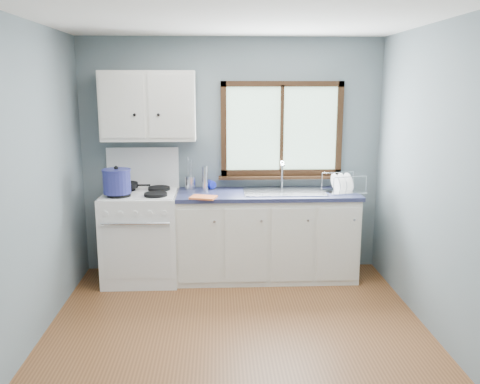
{
  "coord_description": "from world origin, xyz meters",
  "views": [
    {
      "loc": [
        -0.15,
        -3.63,
        2.01
      ],
      "look_at": [
        0.05,
        0.9,
        1.05
      ],
      "focal_mm": 38.0,
      "sensor_mm": 36.0,
      "label": 1
    }
  ],
  "objects_px": {
    "sink": "(284,198)",
    "skillet": "(126,185)",
    "base_cabinets": "(266,239)",
    "thermos": "(205,179)",
    "utensil_crock": "(190,183)",
    "gas_range": "(142,234)",
    "dish_rack": "(343,187)",
    "stockpot": "(117,181)"
  },
  "relations": [
    {
      "from": "sink",
      "to": "gas_range",
      "type": "bearing_deg",
      "value": -179.29
    },
    {
      "from": "gas_range",
      "to": "skillet",
      "type": "bearing_deg",
      "value": 141.47
    },
    {
      "from": "sink",
      "to": "skillet",
      "type": "height_order",
      "value": "sink"
    },
    {
      "from": "sink",
      "to": "thermos",
      "type": "xyz_separation_m",
      "value": [
        -0.82,
        0.09,
        0.19
      ]
    },
    {
      "from": "skillet",
      "to": "thermos",
      "type": "distance_m",
      "value": 0.83
    },
    {
      "from": "skillet",
      "to": "sink",
      "type": "bearing_deg",
      "value": -1.57
    },
    {
      "from": "dish_rack",
      "to": "skillet",
      "type": "bearing_deg",
      "value": 163.04
    },
    {
      "from": "base_cabinets",
      "to": "dish_rack",
      "type": "xyz_separation_m",
      "value": [
        0.79,
        -0.02,
        0.56
      ]
    },
    {
      "from": "base_cabinets",
      "to": "thermos",
      "type": "height_order",
      "value": "thermos"
    },
    {
      "from": "stockpot",
      "to": "thermos",
      "type": "relative_size",
      "value": 1.36
    },
    {
      "from": "gas_range",
      "to": "sink",
      "type": "distance_m",
      "value": 1.53
    },
    {
      "from": "stockpot",
      "to": "thermos",
      "type": "xyz_separation_m",
      "value": [
        0.86,
        0.26,
        -0.03
      ]
    },
    {
      "from": "stockpot",
      "to": "utensil_crock",
      "type": "distance_m",
      "value": 0.79
    },
    {
      "from": "sink",
      "to": "skillet",
      "type": "xyz_separation_m",
      "value": [
        -1.65,
        0.11,
        0.13
      ]
    },
    {
      "from": "gas_range",
      "to": "stockpot",
      "type": "bearing_deg",
      "value": -142.19
    },
    {
      "from": "skillet",
      "to": "thermos",
      "type": "height_order",
      "value": "thermos"
    },
    {
      "from": "base_cabinets",
      "to": "dish_rack",
      "type": "bearing_deg",
      "value": -1.48
    },
    {
      "from": "sink",
      "to": "skillet",
      "type": "bearing_deg",
      "value": 176.13
    },
    {
      "from": "stockpot",
      "to": "utensil_crock",
      "type": "bearing_deg",
      "value": 26.98
    },
    {
      "from": "gas_range",
      "to": "utensil_crock",
      "type": "height_order",
      "value": "gas_range"
    },
    {
      "from": "base_cabinets",
      "to": "sink",
      "type": "height_order",
      "value": "sink"
    },
    {
      "from": "base_cabinets",
      "to": "gas_range",
      "type": "bearing_deg",
      "value": -179.18
    },
    {
      "from": "stockpot",
      "to": "thermos",
      "type": "distance_m",
      "value": 0.9
    },
    {
      "from": "skillet",
      "to": "stockpot",
      "type": "bearing_deg",
      "value": -94.53
    },
    {
      "from": "base_cabinets",
      "to": "skillet",
      "type": "distance_m",
      "value": 1.58
    },
    {
      "from": "gas_range",
      "to": "skillet",
      "type": "relative_size",
      "value": 3.46
    },
    {
      "from": "thermos",
      "to": "dish_rack",
      "type": "distance_m",
      "value": 1.44
    },
    {
      "from": "skillet",
      "to": "stockpot",
      "type": "xyz_separation_m",
      "value": [
        -0.03,
        -0.28,
        0.1
      ]
    },
    {
      "from": "gas_range",
      "to": "thermos",
      "type": "distance_m",
      "value": 0.87
    },
    {
      "from": "utensil_crock",
      "to": "thermos",
      "type": "bearing_deg",
      "value": -32.37
    },
    {
      "from": "gas_range",
      "to": "utensil_crock",
      "type": "xyz_separation_m",
      "value": [
        0.51,
        0.2,
        0.5
      ]
    },
    {
      "from": "base_cabinets",
      "to": "utensil_crock",
      "type": "relative_size",
      "value": 5.29
    },
    {
      "from": "dish_rack",
      "to": "thermos",
      "type": "bearing_deg",
      "value": 162.1
    },
    {
      "from": "gas_range",
      "to": "utensil_crock",
      "type": "distance_m",
      "value": 0.74
    },
    {
      "from": "stockpot",
      "to": "dish_rack",
      "type": "height_order",
      "value": "stockpot"
    },
    {
      "from": "thermos",
      "to": "dish_rack",
      "type": "height_order",
      "value": "thermos"
    },
    {
      "from": "skillet",
      "to": "utensil_crock",
      "type": "xyz_separation_m",
      "value": [
        0.67,
        0.08,
        0.01
      ]
    },
    {
      "from": "utensil_crock",
      "to": "dish_rack",
      "type": "xyz_separation_m",
      "value": [
        1.59,
        -0.21,
        -0.02
      ]
    },
    {
      "from": "base_cabinets",
      "to": "sink",
      "type": "distance_m",
      "value": 0.48
    },
    {
      "from": "gas_range",
      "to": "dish_rack",
      "type": "height_order",
      "value": "gas_range"
    },
    {
      "from": "base_cabinets",
      "to": "thermos",
      "type": "distance_m",
      "value": 0.91
    },
    {
      "from": "gas_range",
      "to": "skillet",
      "type": "height_order",
      "value": "gas_range"
    }
  ]
}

